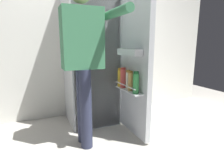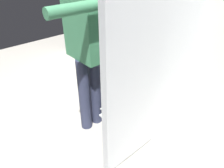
{
  "view_description": "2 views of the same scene",
  "coord_description": "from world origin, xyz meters",
  "views": [
    {
      "loc": [
        -0.72,
        -1.9,
        1.06
      ],
      "look_at": [
        0.06,
        -0.05,
        0.64
      ],
      "focal_mm": 30.41,
      "sensor_mm": 36.0,
      "label": 1
    },
    {
      "loc": [
        1.24,
        -1.08,
        1.65
      ],
      "look_at": [
        0.04,
        -0.01,
        0.65
      ],
      "focal_mm": 33.58,
      "sensor_mm": 36.0,
      "label": 2
    }
  ],
  "objects": [
    {
      "name": "kitchen_wall",
      "position": [
        0.0,
        0.93,
        1.34
      ],
      "size": [
        4.4,
        0.1,
        2.69
      ],
      "primitive_type": "cube",
      "color": "silver",
      "rests_on": "ground_plane"
    },
    {
      "name": "person",
      "position": [
        -0.25,
        -0.05,
        0.98
      ],
      "size": [
        0.51,
        0.71,
        1.64
      ],
      "color": "#2D334C",
      "rests_on": "ground_plane"
    },
    {
      "name": "ground_plane",
      "position": [
        0.0,
        0.0,
        0.0
      ],
      "size": [
        6.41,
        6.41,
        0.0
      ],
      "primitive_type": "plane",
      "color": "#B7B2A8"
    },
    {
      "name": "refrigerator",
      "position": [
        0.03,
        0.51,
        0.89
      ],
      "size": [
        0.68,
        1.24,
        1.79
      ],
      "color": "silver",
      "rests_on": "ground_plane"
    }
  ]
}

